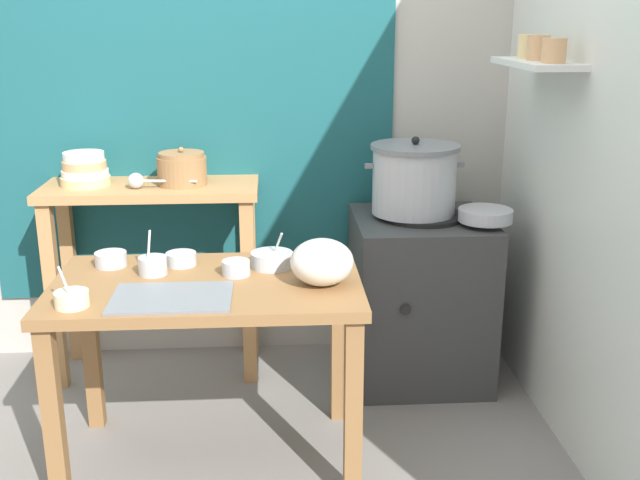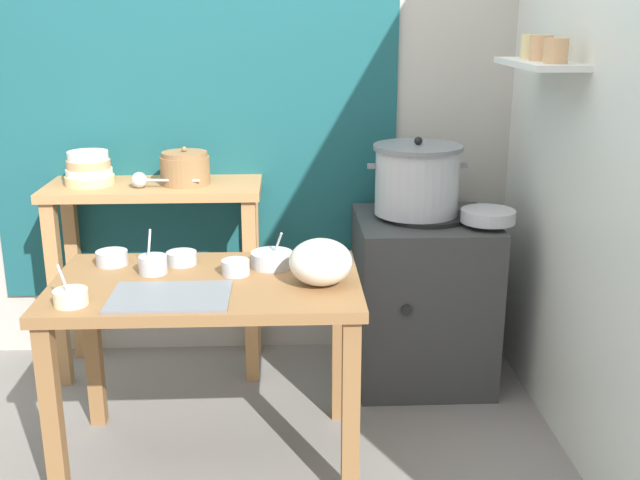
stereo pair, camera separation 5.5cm
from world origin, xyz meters
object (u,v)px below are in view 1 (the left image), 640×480
object	(u,v)px
steamer_pot	(414,179)
prep_bowl_0	(111,258)
prep_bowl_4	(153,265)
prep_bowl_5	(72,298)
wide_pan	(485,215)
prep_bowl_2	(181,258)
stove_block	(419,297)
prep_bowl_3	(236,267)
plastic_bag	(322,262)
bowl_stack_enamel	(85,170)
back_shelf_table	(153,232)
serving_tray	(172,298)
ladle	(139,181)
clay_pot	(182,169)
prep_bowl_1	(272,259)
prep_table	(208,310)

from	to	relation	value
steamer_pot	prep_bowl_0	world-z (taller)	steamer_pot
prep_bowl_0	prep_bowl_4	size ratio (longest dim) A/B	0.75
prep_bowl_4	prep_bowl_5	world-z (taller)	prep_bowl_4
prep_bowl_0	prep_bowl_4	bearing A→B (deg)	-32.08
wide_pan	prep_bowl_2	bearing A→B (deg)	-165.22
stove_block	prep_bowl_3	bearing A→B (deg)	-143.28
prep_bowl_0	prep_bowl_4	xyz separation A→B (m)	(0.17, -0.11, 0.01)
plastic_bag	bowl_stack_enamel	bearing A→B (deg)	139.33
back_shelf_table	bowl_stack_enamel	xyz separation A→B (m)	(-0.28, 0.01, 0.29)
bowl_stack_enamel	prep_bowl_5	distance (m)	1.06
wide_pan	serving_tray	bearing A→B (deg)	-151.17
serving_tray	ladle	bearing A→B (deg)	105.02
steamer_pot	bowl_stack_enamel	xyz separation A→B (m)	(-1.45, 0.12, 0.03)
stove_block	bowl_stack_enamel	xyz separation A→B (m)	(-1.49, 0.14, 0.58)
prep_bowl_5	prep_bowl_2	bearing A→B (deg)	52.78
back_shelf_table	wide_pan	bearing A→B (deg)	-10.45
serving_tray	prep_bowl_0	world-z (taller)	prep_bowl_0
clay_pot	prep_bowl_2	bearing A→B (deg)	-85.21
steamer_pot	wide_pan	size ratio (longest dim) A/B	1.90
steamer_pot	prep_bowl_1	size ratio (longest dim) A/B	2.78
back_shelf_table	prep_bowl_2	world-z (taller)	back_shelf_table
wide_pan	prep_bowl_3	distance (m)	1.14
prep_bowl_0	prep_bowl_4	world-z (taller)	prep_bowl_4
prep_table	wide_pan	distance (m)	1.28
prep_bowl_1	plastic_bag	bearing A→B (deg)	-48.78
plastic_bag	prep_bowl_1	distance (m)	0.27
prep_bowl_3	prep_bowl_5	xyz separation A→B (m)	(-0.52, -0.28, -0.00)
wide_pan	back_shelf_table	bearing A→B (deg)	169.55
prep_bowl_5	prep_bowl_1	bearing A→B (deg)	29.03
prep_bowl_0	prep_bowl_3	xyz separation A→B (m)	(0.48, -0.14, 0.00)
prep_bowl_0	plastic_bag	bearing A→B (deg)	-17.77
bowl_stack_enamel	prep_bowl_2	world-z (taller)	bowl_stack_enamel
prep_bowl_1	prep_bowl_4	world-z (taller)	prep_bowl_4
prep_bowl_4	bowl_stack_enamel	bearing A→B (deg)	118.50
steamer_pot	clay_pot	bearing A→B (deg)	173.88
back_shelf_table	plastic_bag	world-z (taller)	back_shelf_table
clay_pot	prep_bowl_4	world-z (taller)	clay_pot
prep_table	prep_bowl_0	distance (m)	0.44
prep_table	prep_bowl_4	size ratio (longest dim) A/B	6.91
prep_bowl_4	prep_bowl_3	bearing A→B (deg)	-5.11
back_shelf_table	prep_bowl_1	bearing A→B (deg)	-50.11
steamer_pot	prep_bowl_5	bearing A→B (deg)	-145.09
prep_bowl_1	prep_bowl_2	world-z (taller)	prep_bowl_1
serving_tray	prep_bowl_5	xyz separation A→B (m)	(-0.31, -0.05, 0.02)
wide_pan	prep_bowl_3	world-z (taller)	wide_pan
prep_table	serving_tray	world-z (taller)	serving_tray
serving_tray	prep_bowl_3	distance (m)	0.31
serving_tray	prep_bowl_1	size ratio (longest dim) A/B	2.53
back_shelf_table	prep_bowl_0	xyz separation A→B (m)	(-0.07, -0.59, 0.07)
prep_bowl_2	prep_bowl_4	world-z (taller)	prep_bowl_4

